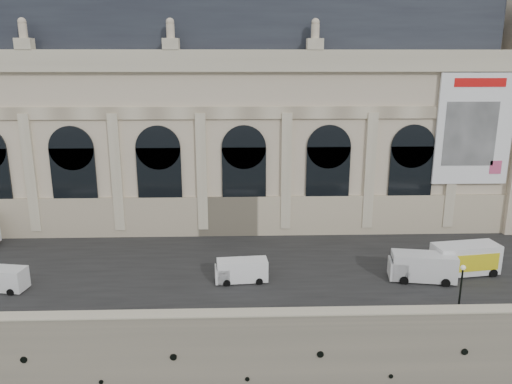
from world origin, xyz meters
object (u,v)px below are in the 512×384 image
box_truck (461,260)px  van_c (419,267)px  lamp_right (461,289)px  van_b (239,271)px

box_truck → van_c: bearing=-164.6°
van_c → lamp_right: bearing=-78.2°
box_truck → lamp_right: 8.28m
van_c → box_truck: bearing=15.4°
van_c → van_b: bearing=179.2°
box_truck → lamp_right: (-3.37, -7.54, 0.54)m
van_b → lamp_right: (18.87, -6.51, 0.98)m
van_c → box_truck: (4.68, 1.29, 0.17)m
van_b → box_truck: bearing=2.7°
van_c → box_truck: size_ratio=0.81×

